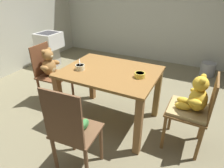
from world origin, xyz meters
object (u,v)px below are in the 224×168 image
Objects in this scene: teddy_chair_near_left at (50,68)px; porridge_bowl_cream_near_left at (80,67)px; dining_table at (110,81)px; metal_pail at (208,69)px; teddy_chair_near_right at (194,103)px; teddy_chair_near_front at (72,125)px; sink_basin at (50,45)px; porridge_bowl_yellow_near_right at (140,75)px.

porridge_bowl_cream_near_left is (0.65, -0.15, 0.19)m from teddy_chair_near_left.
teddy_chair_near_left reaches higher than porridge_bowl_cream_near_left.
metal_pail is at bearing 62.83° from dining_table.
teddy_chair_near_right reaches higher than metal_pail.
teddy_chair_near_front is 1.08× the size of teddy_chair_near_right.
sink_basin is at bearing 143.46° from porridge_bowl_cream_near_left.
teddy_chair_near_right is 7.65× the size of porridge_bowl_cream_near_left.
teddy_chair_near_left is 1.54m from sink_basin.
sink_basin is (-2.43, 1.15, -0.28)m from porridge_bowl_yellow_near_right.
porridge_bowl_cream_near_left is at bearing 6.01° from teddy_chair_near_right.
teddy_chair_near_front is at bearing -109.18° from metal_pail.
teddy_chair_near_front is 3.20m from metal_pail.
teddy_chair_near_right reaches higher than dining_table.
sink_basin is (-1.06, 1.12, -0.09)m from teddy_chair_near_left.
teddy_chair_near_right is at bearing -1.01° from dining_table.
dining_table is at bearing -28.95° from sink_basin.
teddy_chair_near_right is 3.17× the size of metal_pail.
teddy_chair_near_left reaches higher than dining_table.
dining_table is 1.53× the size of sink_basin.
dining_table is 9.74× the size of porridge_bowl_cream_near_left.
dining_table reaches higher than metal_pail.
teddy_chair_near_front is at bearing -110.89° from porridge_bowl_yellow_near_right.
dining_table is 9.58× the size of porridge_bowl_yellow_near_right.
teddy_chair_near_left is (-1.05, 0.86, 0.01)m from teddy_chair_near_front.
dining_table is at bearing -3.73° from teddy_chair_near_left.
porridge_bowl_cream_near_left reaches higher than dining_table.
teddy_chair_near_left is at bearing -0.12° from teddy_chair_near_right.
teddy_chair_near_left is (-0.99, 0.02, -0.02)m from dining_table.
porridge_bowl_cream_near_left is at bearing -122.22° from metal_pail.
porridge_bowl_cream_near_left is (-0.34, -0.14, 0.17)m from dining_table.
porridge_bowl_cream_near_left is at bearing -158.08° from dining_table.
porridge_bowl_cream_near_left is 0.42× the size of metal_pail.
porridge_bowl_cream_near_left is 0.72m from porridge_bowl_yellow_near_right.
dining_table is 1.25× the size of teddy_chair_near_left.
teddy_chair_near_right is at bearing 5.13° from porridge_bowl_cream_near_left.
teddy_chair_near_left is 7.79× the size of porridge_bowl_cream_near_left.
teddy_chair_near_right is 0.63m from porridge_bowl_yellow_near_right.
dining_table is 2.46m from metal_pail.
porridge_bowl_yellow_near_right is at bearing -2.78° from dining_table.
metal_pail is at bearing -92.41° from teddy_chair_near_right.
teddy_chair_near_right is at bearing -93.29° from metal_pail.
teddy_chair_near_right reaches higher than porridge_bowl_yellow_near_right.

